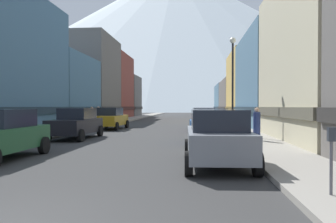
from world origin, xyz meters
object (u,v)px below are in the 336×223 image
at_px(car_left_1, 76,123).
at_px(pedestrian_2, 257,125).
at_px(car_right_0, 217,137).
at_px(car_right_1, 209,126).
at_px(car_left_2, 111,118).
at_px(potted_plant_0, 54,125).
at_px(pedestrian_0, 98,116).
at_px(parking_meter_near, 331,151).
at_px(car_right_2, 204,119).
at_px(streetlamp_right, 233,71).
at_px(pedestrian_1, 92,117).

distance_m(car_left_1, pedestrian_2, 10.17).
xyz_separation_m(car_right_0, car_right_1, (0.00, 6.33, 0.00)).
bearing_deg(car_left_2, pedestrian_2, -43.41).
distance_m(potted_plant_0, pedestrian_0, 8.49).
bearing_deg(parking_meter_near, pedestrian_0, 116.03).
distance_m(car_left_2, car_right_0, 17.78).
relative_size(car_right_0, car_right_1, 1.00).
distance_m(car_right_0, car_right_1, 6.33).
xyz_separation_m(car_right_0, car_right_2, (-0.00, 14.68, 0.00)).
bearing_deg(car_right_1, potted_plant_0, 151.12).
relative_size(car_left_2, car_right_0, 1.00).
xyz_separation_m(pedestrian_0, streetlamp_right, (11.60, -11.34, 3.03)).
height_order(car_left_2, potted_plant_0, car_left_2).
bearing_deg(streetlamp_right, potted_plant_0, 166.83).
xyz_separation_m(car_right_1, streetlamp_right, (1.55, 3.07, 3.09)).
bearing_deg(parking_meter_near, car_right_0, 116.98).
height_order(car_left_1, car_right_0, same).
distance_m(potted_plant_0, pedestrian_1, 6.45).
distance_m(car_left_2, pedestrian_1, 3.58).
bearing_deg(car_left_2, car_right_2, -10.43).
bearing_deg(car_left_1, car_left_2, 90.03).
bearing_deg(car_right_0, car_right_1, 89.99).
xyz_separation_m(car_right_2, parking_meter_near, (1.95, -18.50, 0.11)).
xyz_separation_m(parking_meter_near, pedestrian_0, (-12.00, 24.57, -0.05)).
relative_size(car_right_0, pedestrian_2, 2.66).
bearing_deg(pedestrian_1, car_left_1, -76.92).
xyz_separation_m(parking_meter_near, potted_plant_0, (-12.75, 16.12, -0.43)).
bearing_deg(car_left_1, car_right_1, -13.37).
xyz_separation_m(car_right_0, pedestrian_2, (2.45, 6.57, 0.02)).
xyz_separation_m(car_right_2, potted_plant_0, (-10.80, -2.38, -0.32)).
height_order(pedestrian_1, pedestrian_2, pedestrian_1).
height_order(car_right_1, pedestrian_0, pedestrian_0).
xyz_separation_m(pedestrian_0, pedestrian_2, (12.50, -14.18, -0.04)).
height_order(parking_meter_near, pedestrian_1, pedestrian_1).
xyz_separation_m(car_right_0, pedestrian_1, (-10.05, 18.69, 0.04)).
bearing_deg(pedestrian_1, car_right_0, -61.72).
distance_m(car_left_1, car_left_2, 7.94).
relative_size(car_right_1, pedestrian_2, 2.68).
distance_m(car_left_2, car_right_1, 12.36).
bearing_deg(car_left_1, potted_plant_0, 127.64).
relative_size(parking_meter_near, pedestrian_1, 0.78).
height_order(car_left_1, pedestrian_2, pedestrian_2).
distance_m(car_right_1, parking_meter_near, 10.35).
relative_size(car_left_1, pedestrian_1, 2.59).
distance_m(parking_meter_near, potted_plant_0, 20.56).
bearing_deg(parking_meter_near, potted_plant_0, 128.34).
distance_m(car_right_0, potted_plant_0, 16.37).
bearing_deg(streetlamp_right, car_right_2, 106.40).
relative_size(car_right_0, parking_meter_near, 3.35).
height_order(car_right_0, car_right_2, same).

